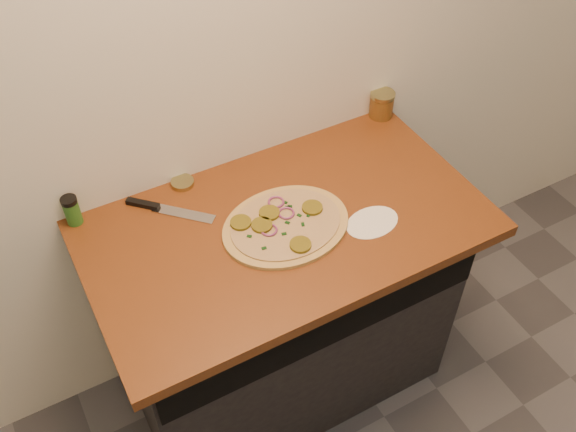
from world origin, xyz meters
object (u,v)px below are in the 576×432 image
chefs_knife (162,208)px  salsa_jar (382,104)px  pizza (285,225)px  spice_shaker (72,210)px

chefs_knife → salsa_jar: salsa_jar is taller
pizza → chefs_knife: pizza is taller
chefs_knife → salsa_jar: bearing=5.0°
pizza → chefs_knife: 0.38m
pizza → salsa_jar: (0.56, 0.32, 0.04)m
pizza → chefs_knife: size_ratio=1.81×
chefs_knife → salsa_jar: 0.86m
pizza → salsa_jar: size_ratio=4.25×
chefs_knife → spice_shaker: spice_shaker is taller
salsa_jar → spice_shaker: (-1.10, -0.00, 0.00)m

